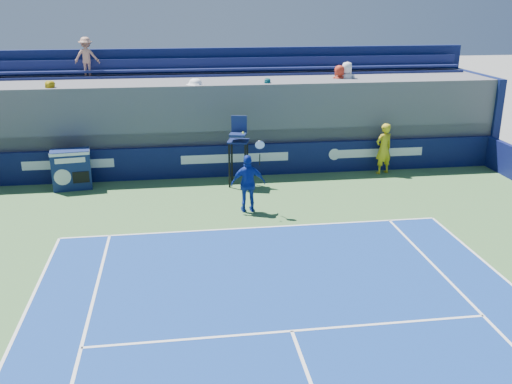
{
  "coord_description": "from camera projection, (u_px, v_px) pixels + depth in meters",
  "views": [
    {
      "loc": [
        -2.12,
        -3.33,
        6.37
      ],
      "look_at": [
        0.0,
        11.5,
        1.25
      ],
      "focal_mm": 40.0,
      "sensor_mm": 36.0,
      "label": 1
    }
  ],
  "objects": [
    {
      "name": "tennis_player",
      "position": [
        248.0,
        183.0,
        17.61
      ],
      "size": [
        1.07,
        0.45,
        2.57
      ],
      "color": "#122C98",
      "rests_on": "apron"
    },
    {
      "name": "match_clock",
      "position": [
        71.0,
        168.0,
        19.81
      ],
      "size": [
        1.4,
        0.89,
        1.4
      ],
      "color": "#0F1D4D",
      "rests_on": "ground"
    },
    {
      "name": "umpire_chair",
      "position": [
        238.0,
        144.0,
        19.9
      ],
      "size": [
        0.85,
        0.85,
        2.48
      ],
      "color": "black",
      "rests_on": "ground"
    },
    {
      "name": "ball_person",
      "position": [
        384.0,
        149.0,
        21.46
      ],
      "size": [
        0.81,
        0.66,
        1.93
      ],
      "primitive_type": "imported",
      "rotation": [
        0.0,
        0.0,
        3.46
      ],
      "color": "gold",
      "rests_on": "apron"
    },
    {
      "name": "stadium_seating",
      "position": [
        229.0,
        117.0,
        22.8
      ],
      "size": [
        21.0,
        4.05,
        4.92
      ],
      "color": "#545459",
      "rests_on": "ground"
    },
    {
      "name": "back_hoarding",
      "position": [
        235.0,
        160.0,
        21.29
      ],
      "size": [
        20.4,
        0.21,
        1.2
      ],
      "color": "#0B1240",
      "rests_on": "ground"
    }
  ]
}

